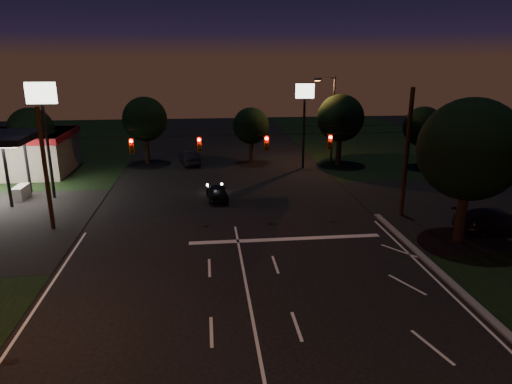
{
  "coord_description": "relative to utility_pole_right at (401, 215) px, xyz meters",
  "views": [
    {
      "loc": [
        -1.78,
        -14.55,
        10.96
      ],
      "look_at": [
        1.18,
        11.96,
        3.0
      ],
      "focal_mm": 32.0,
      "sensor_mm": 36.0,
      "label": 1
    }
  ],
  "objects": [
    {
      "name": "tree_far_c",
      "position": [
        -8.98,
        18.1,
        3.9
      ],
      "size": [
        3.8,
        3.8,
        5.86
      ],
      "color": "black",
      "rests_on": "ground"
    },
    {
      "name": "tree_far_e",
      "position": [
        8.02,
        14.11,
        4.11
      ],
      "size": [
        4.0,
        4.0,
        6.18
      ],
      "color": "black",
      "rests_on": "ground"
    },
    {
      "name": "utility_pole_right",
      "position": [
        0.0,
        0.0,
        0.0
      ],
      "size": [
        0.3,
        0.3,
        9.0
      ],
      "primitive_type": "cylinder",
      "color": "black",
      "rests_on": "ground"
    },
    {
      "name": "ground",
      "position": [
        -12.0,
        -15.0,
        0.0
      ],
      "size": [
        140.0,
        140.0,
        0.0
      ],
      "primitive_type": "plane",
      "color": "black",
      "rests_on": "ground"
    },
    {
      "name": "tree_far_d",
      "position": [
        0.02,
        16.13,
        4.83
      ],
      "size": [
        4.8,
        4.8,
        7.3
      ],
      "color": "black",
      "rests_on": "ground"
    },
    {
      "name": "tree_right_near",
      "position": [
        1.53,
        -4.83,
        5.68
      ],
      "size": [
        6.0,
        6.0,
        8.76
      ],
      "color": "black",
      "rests_on": "ground"
    },
    {
      "name": "pole_sign_left_near",
      "position": [
        -26.0,
        7.0,
        6.98
      ],
      "size": [
        2.2,
        0.3,
        9.1
      ],
      "color": "black",
      "rests_on": "ground"
    },
    {
      "name": "tree_far_a",
      "position": [
        -29.98,
        15.12,
        4.26
      ],
      "size": [
        4.2,
        4.2,
        6.42
      ],
      "color": "black",
      "rests_on": "ground"
    },
    {
      "name": "car_oncoming_b",
      "position": [
        -15.52,
        17.97,
        0.73
      ],
      "size": [
        2.48,
        4.68,
        1.47
      ],
      "primitive_type": "imported",
      "rotation": [
        0.0,
        0.0,
        3.36
      ],
      "color": "black",
      "rests_on": "ground"
    },
    {
      "name": "signal_span",
      "position": [
        -12.0,
        -0.04,
        5.5
      ],
      "size": [
        24.0,
        0.4,
        1.56
      ],
      "color": "black",
      "rests_on": "ground"
    },
    {
      "name": "car_cross",
      "position": [
        4.69,
        -3.9,
        0.78
      ],
      "size": [
        5.48,
        2.53,
        1.55
      ],
      "primitive_type": "imported",
      "rotation": [
        0.0,
        0.0,
        1.5
      ],
      "color": "black",
      "rests_on": "ground"
    },
    {
      "name": "stop_bar",
      "position": [
        -9.0,
        -3.5,
        0.01
      ],
      "size": [
        12.0,
        0.5,
        0.01
      ],
      "primitive_type": "cube",
      "color": "silver",
      "rests_on": "ground"
    },
    {
      "name": "car_oncoming_a",
      "position": [
        -13.0,
        5.17,
        0.64
      ],
      "size": [
        1.82,
        3.88,
        1.28
      ],
      "primitive_type": "imported",
      "rotation": [
        0.0,
        0.0,
        3.22
      ],
      "color": "black",
      "rests_on": "ground"
    },
    {
      "name": "utility_pole_left",
      "position": [
        -24.0,
        0.0,
        0.0
      ],
      "size": [
        0.28,
        0.28,
        8.0
      ],
      "primitive_type": "cylinder",
      "color": "black",
      "rests_on": "ground"
    },
    {
      "name": "tree_far_b",
      "position": [
        -19.98,
        19.13,
        4.61
      ],
      "size": [
        4.6,
        4.6,
        6.98
      ],
      "color": "black",
      "rests_on": "ground"
    },
    {
      "name": "pole_sign_right",
      "position": [
        -4.0,
        15.0,
        6.24
      ],
      "size": [
        1.8,
        0.3,
        8.4
      ],
      "color": "black",
      "rests_on": "ground"
    },
    {
      "name": "cross_street_right",
      "position": [
        8.0,
        1.0,
        0.0
      ],
      "size": [
        20.0,
        16.0,
        0.02
      ],
      "primitive_type": "cube",
      "color": "black",
      "rests_on": "ground"
    },
    {
      "name": "street_light_right_far",
      "position": [
        -0.76,
        17.0,
        5.24
      ],
      "size": [
        2.2,
        0.35,
        9.0
      ],
      "color": "black",
      "rests_on": "ground"
    }
  ]
}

